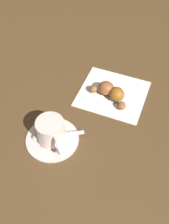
{
  "coord_description": "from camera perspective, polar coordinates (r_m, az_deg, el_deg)",
  "views": [
    {
      "loc": [
        -0.32,
        -0.26,
        0.53
      ],
      "look_at": [
        0.02,
        -0.01,
        0.01
      ],
      "focal_mm": 44.19,
      "sensor_mm": 36.0,
      "label": 1
    }
  ],
  "objects": [
    {
      "name": "sugar_packet",
      "position": [
        0.65,
        -6.69,
        -3.27
      ],
      "size": [
        0.06,
        0.05,
        0.01
      ],
      "primitive_type": "cube",
      "rotation": [
        0.0,
        0.0,
        8.76
      ],
      "color": "beige",
      "rests_on": "saucer"
    },
    {
      "name": "ground_plane",
      "position": [
        0.67,
        -1.64,
        -1.34
      ],
      "size": [
        1.8,
        1.8,
        0.0
      ],
      "primitive_type": "plane",
      "color": "#533A1F"
    },
    {
      "name": "croissant",
      "position": [
        0.71,
        5.47,
        4.16
      ],
      "size": [
        0.06,
        0.12,
        0.04
      ],
      "color": "brown",
      "rests_on": "napkin"
    },
    {
      "name": "napkin",
      "position": [
        0.73,
        5.83,
        3.84
      ],
      "size": [
        0.2,
        0.21,
        0.0
      ],
      "primitive_type": "cube",
      "rotation": [
        0.0,
        0.0,
        0.27
      ],
      "color": "white",
      "rests_on": "ground"
    },
    {
      "name": "espresso_cup",
      "position": [
        0.61,
        -6.94,
        -3.98
      ],
      "size": [
        0.07,
        0.09,
        0.06
      ],
      "color": "silver",
      "rests_on": "saucer"
    },
    {
      "name": "saucer",
      "position": [
        0.64,
        -6.68,
        -5.49
      ],
      "size": [
        0.12,
        0.12,
        0.01
      ],
      "primitive_type": "cylinder",
      "color": "silver",
      "rests_on": "ground"
    },
    {
      "name": "teaspoon",
      "position": [
        0.63,
        -7.23,
        -4.89
      ],
      "size": [
        0.09,
        0.09,
        0.01
      ],
      "color": "silver",
      "rests_on": "saucer"
    }
  ]
}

